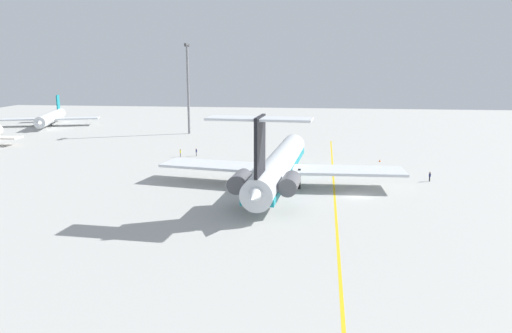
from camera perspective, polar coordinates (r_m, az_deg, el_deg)
name	(u,v)px	position (r m, az deg, el deg)	size (l,w,h in m)	color
ground	(356,196)	(80.24, 11.48, -3.35)	(306.04, 306.04, 0.00)	#ADADA8
main_jetliner	(278,166)	(83.12, 2.56, 0.10)	(47.78, 42.34, 13.91)	silver
airliner_far_right	(50,118)	(177.80, -22.60, 5.19)	(30.93, 30.95, 9.38)	silver
ground_crew_near_nose	(180,152)	(112.16, -8.70, 1.66)	(0.40, 0.27, 1.71)	black
ground_crew_near_tail	(430,175)	(93.23, 19.36, -0.97)	(0.37, 0.28, 1.72)	black
ground_crew_portside	(196,151)	(112.67, -6.88, 1.78)	(0.45, 0.29, 1.79)	black
safety_cone_nose	(380,160)	(108.71, 14.05, 0.68)	(0.40, 0.40, 0.55)	#EA590F
taxiway_centreline	(334,187)	(85.13, 8.96, -2.37)	(101.11, 0.36, 0.01)	gold
light_mast	(188,85)	(147.53, -7.83, 9.26)	(4.00, 0.70, 26.01)	slate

